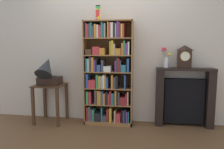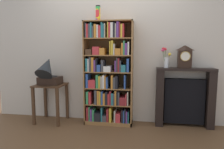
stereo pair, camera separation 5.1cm
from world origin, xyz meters
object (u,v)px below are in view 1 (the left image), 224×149
object	(u,v)px
bookshelf	(108,76)
side_table_left	(50,94)
cup_stack	(98,13)
flower_vase	(166,59)
fireplace_mantel	(184,97)
gramophone	(48,72)
mantel_clock	(184,57)

from	to	relation	value
bookshelf	side_table_left	bearing A→B (deg)	-175.84
cup_stack	flower_vase	size ratio (longest dim) A/B	0.74
bookshelf	fireplace_mantel	distance (m)	1.32
bookshelf	gramophone	xyz separation A→B (m)	(-1.01, -0.15, 0.08)
cup_stack	flower_vase	bearing A→B (deg)	3.70
bookshelf	cup_stack	bearing A→B (deg)	-175.23
cup_stack	bookshelf	bearing A→B (deg)	4.77
cup_stack	gramophone	bearing A→B (deg)	-170.97
cup_stack	side_table_left	bearing A→B (deg)	-175.95
bookshelf	side_table_left	distance (m)	1.07
bookshelf	flower_vase	xyz separation A→B (m)	(0.96, 0.06, 0.30)
flower_vase	bookshelf	bearing A→B (deg)	-176.48
cup_stack	mantel_clock	xyz separation A→B (m)	(1.41, 0.07, -0.71)
cup_stack	flower_vase	world-z (taller)	cup_stack
bookshelf	cup_stack	xyz separation A→B (m)	(-0.16, -0.01, 1.04)
cup_stack	fireplace_mantel	world-z (taller)	cup_stack
cup_stack	side_table_left	distance (m)	1.62
cup_stack	mantel_clock	bearing A→B (deg)	2.67
mantel_clock	gramophone	bearing A→B (deg)	-174.92
fireplace_mantel	flower_vase	bearing A→B (deg)	-177.56
bookshelf	cup_stack	size ratio (longest dim) A/B	7.05
cup_stack	gramophone	xyz separation A→B (m)	(-0.85, -0.14, -0.96)
fireplace_mantel	bookshelf	bearing A→B (deg)	-176.75
cup_stack	side_table_left	xyz separation A→B (m)	(-0.85, -0.06, -1.37)
bookshelf	mantel_clock	distance (m)	1.30
bookshelf	mantel_clock	xyz separation A→B (m)	(1.25, 0.05, 0.34)
cup_stack	gramophone	distance (m)	1.29
fireplace_mantel	gramophone	bearing A→B (deg)	-174.47
bookshelf	flower_vase	distance (m)	1.01
side_table_left	fireplace_mantel	distance (m)	2.29
mantel_clock	fireplace_mantel	bearing A→B (deg)	37.80
bookshelf	gramophone	bearing A→B (deg)	-171.63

